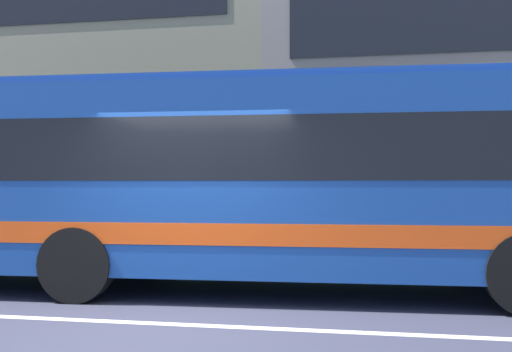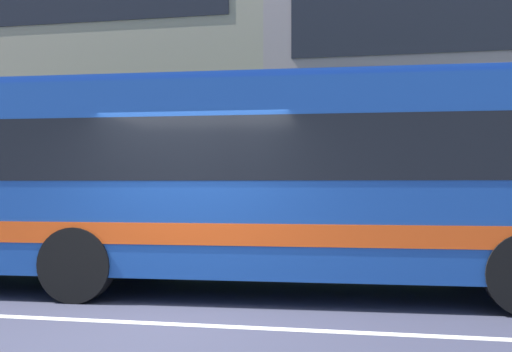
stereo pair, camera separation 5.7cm
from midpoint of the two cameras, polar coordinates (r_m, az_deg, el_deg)
ground_plane at (r=7.31m, az=-8.06°, el=-13.11°), size 160.00×160.00×0.00m
lane_centre_line at (r=7.31m, az=-8.06°, el=-13.08°), size 60.00×0.16×0.01m
hedge_row_far at (r=12.52m, az=9.80°, el=-5.17°), size 23.08×1.10×1.20m
transit_bus at (r=9.54m, az=-8.67°, el=-0.03°), size 11.98×3.15×3.05m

